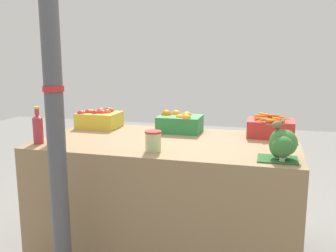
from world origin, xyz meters
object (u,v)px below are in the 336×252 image
at_px(carrot_crate, 271,127).
at_px(juice_bottle_cloudy, 53,125).
at_px(juice_bottle_ruby, 38,128).
at_px(broccoli_pile, 282,145).
at_px(support_pole, 55,110).
at_px(orange_crate, 180,122).
at_px(apple_crate, 100,118).
at_px(pickle_jar, 153,141).
at_px(sparrow_bird, 278,124).

height_order(carrot_crate, juice_bottle_cloudy, juice_bottle_cloudy).
bearing_deg(juice_bottle_ruby, broccoli_pile, 0.02).
height_order(support_pole, orange_crate, support_pole).
bearing_deg(apple_crate, pickle_jar, -43.88).
height_order(carrot_crate, pickle_jar, carrot_crate).
bearing_deg(sparrow_bird, pickle_jar, 137.42).
distance_m(juice_bottle_ruby, sparrow_bird, 1.53).
bearing_deg(broccoli_pile, pickle_jar, 179.84).
distance_m(apple_crate, orange_crate, 0.67).
distance_m(support_pole, sparrow_bird, 1.22).
bearing_deg(pickle_jar, orange_crate, 88.54).
xyz_separation_m(juice_bottle_ruby, pickle_jar, (0.80, 0.00, -0.04)).
height_order(support_pole, pickle_jar, support_pole).
distance_m(broccoli_pile, juice_bottle_ruby, 1.55).
height_order(juice_bottle_cloudy, pickle_jar, juice_bottle_cloudy).
bearing_deg(juice_bottle_cloudy, juice_bottle_ruby, 180.00).
bearing_deg(carrot_crate, sparrow_bird, -86.97).
bearing_deg(pickle_jar, juice_bottle_ruby, -179.82).
height_order(apple_crate, juice_bottle_cloudy, juice_bottle_cloudy).
distance_m(carrot_crate, pickle_jar, 0.93).
relative_size(support_pole, sparrow_bird, 21.42).
distance_m(juice_bottle_ruby, juice_bottle_cloudy, 0.12).
bearing_deg(pickle_jar, carrot_crate, 42.13).
xyz_separation_m(juice_bottle_cloudy, pickle_jar, (0.68, 0.00, -0.07)).
relative_size(support_pole, pickle_jar, 17.94).
height_order(orange_crate, carrot_crate, orange_crate).
bearing_deg(broccoli_pile, support_pole, -161.43).
xyz_separation_m(broccoli_pile, juice_bottle_cloudy, (-1.44, -0.00, 0.04)).
xyz_separation_m(support_pole, juice_bottle_ruby, (-0.38, 0.39, -0.19)).
height_order(juice_bottle_cloudy, sparrow_bird, juice_bottle_cloudy).
bearing_deg(carrot_crate, broccoli_pile, -84.30).
bearing_deg(support_pole, carrot_crate, 42.62).
distance_m(support_pole, apple_crate, 1.07).
xyz_separation_m(orange_crate, pickle_jar, (-0.02, -0.63, -0.01)).
relative_size(carrot_crate, pickle_jar, 2.54).
bearing_deg(broccoli_pile, sparrow_bird, 152.46).
bearing_deg(broccoli_pile, apple_crate, 155.88).
xyz_separation_m(juice_bottle_ruby, sparrow_bird, (1.52, 0.02, 0.10)).
bearing_deg(juice_bottle_ruby, sparrow_bird, 0.61).
height_order(apple_crate, pickle_jar, apple_crate).
height_order(carrot_crate, sparrow_bird, sparrow_bird).
bearing_deg(carrot_crate, pickle_jar, -137.87).
bearing_deg(juice_bottle_cloudy, orange_crate, 42.01).
xyz_separation_m(support_pole, orange_crate, (0.43, 1.02, -0.22)).
relative_size(carrot_crate, broccoli_pile, 1.47).
distance_m(pickle_jar, sparrow_bird, 0.74).
bearing_deg(apple_crate, orange_crate, -0.03).
height_order(support_pole, carrot_crate, support_pole).
xyz_separation_m(support_pole, carrot_crate, (1.11, 1.02, -0.23)).
bearing_deg(orange_crate, juice_bottle_ruby, -142.31).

